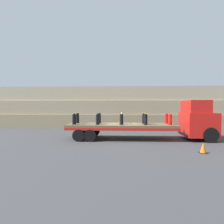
% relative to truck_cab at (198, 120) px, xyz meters
% --- Properties ---
extents(ground_plane, '(120.00, 120.00, 0.00)m').
position_rel_truck_cab_xyz_m(ground_plane, '(-6.28, 0.00, -1.59)').
color(ground_plane, '#38383A').
extents(rock_cliff, '(60.00, 3.30, 5.11)m').
position_rel_truck_cab_xyz_m(rock_cliff, '(-6.28, 7.79, 0.97)').
color(rock_cliff, gray).
rests_on(rock_cliff, ground_plane).
extents(truck_cab, '(2.32, 2.70, 3.21)m').
position_rel_truck_cab_xyz_m(truck_cab, '(0.00, 0.00, 0.00)').
color(truck_cab, red).
rests_on(truck_cab, ground_plane).
extents(flatbed_trailer, '(8.87, 2.66, 1.26)m').
position_rel_truck_cab_xyz_m(flatbed_trailer, '(-6.82, 0.00, -0.56)').
color(flatbed_trailer, brown).
rests_on(flatbed_trailer, ground_plane).
extents(fire_hydrant_black_near_0, '(0.36, 0.60, 0.90)m').
position_rel_truck_cab_xyz_m(fire_hydrant_black_near_0, '(-10.11, -0.56, 0.11)').
color(fire_hydrant_black_near_0, black).
rests_on(fire_hydrant_black_near_0, flatbed_trailer).
extents(fire_hydrant_black_far_0, '(0.36, 0.60, 0.90)m').
position_rel_truck_cab_xyz_m(fire_hydrant_black_far_0, '(-10.11, 0.56, 0.11)').
color(fire_hydrant_black_far_0, black).
rests_on(fire_hydrant_black_far_0, flatbed_trailer).
extents(fire_hydrant_black_near_1, '(0.36, 0.60, 0.90)m').
position_rel_truck_cab_xyz_m(fire_hydrant_black_near_1, '(-8.20, -0.56, 0.11)').
color(fire_hydrant_black_near_1, black).
rests_on(fire_hydrant_black_near_1, flatbed_trailer).
extents(fire_hydrant_black_far_1, '(0.36, 0.60, 0.90)m').
position_rel_truck_cab_xyz_m(fire_hydrant_black_far_1, '(-8.20, 0.56, 0.11)').
color(fire_hydrant_black_far_1, black).
rests_on(fire_hydrant_black_far_1, flatbed_trailer).
extents(fire_hydrant_black_near_2, '(0.36, 0.60, 0.90)m').
position_rel_truck_cab_xyz_m(fire_hydrant_black_near_2, '(-6.28, -0.56, 0.11)').
color(fire_hydrant_black_near_2, black).
rests_on(fire_hydrant_black_near_2, flatbed_trailer).
extents(fire_hydrant_black_far_2, '(0.36, 0.60, 0.90)m').
position_rel_truck_cab_xyz_m(fire_hydrant_black_far_2, '(-6.28, 0.56, 0.11)').
color(fire_hydrant_black_far_2, black).
rests_on(fire_hydrant_black_far_2, flatbed_trailer).
extents(fire_hydrant_black_near_3, '(0.36, 0.60, 0.90)m').
position_rel_truck_cab_xyz_m(fire_hydrant_black_near_3, '(-4.36, -0.56, 0.11)').
color(fire_hydrant_black_near_3, black).
rests_on(fire_hydrant_black_near_3, flatbed_trailer).
extents(fire_hydrant_black_far_3, '(0.36, 0.60, 0.90)m').
position_rel_truck_cab_xyz_m(fire_hydrant_black_far_3, '(-4.36, 0.56, 0.11)').
color(fire_hydrant_black_far_3, black).
rests_on(fire_hydrant_black_far_3, flatbed_trailer).
extents(fire_hydrant_red_near_4, '(0.36, 0.60, 0.90)m').
position_rel_truck_cab_xyz_m(fire_hydrant_red_near_4, '(-2.45, -0.56, 0.11)').
color(fire_hydrant_red_near_4, red).
rests_on(fire_hydrant_red_near_4, flatbed_trailer).
extents(fire_hydrant_red_far_4, '(0.36, 0.60, 0.90)m').
position_rel_truck_cab_xyz_m(fire_hydrant_red_far_4, '(-2.45, 0.56, 0.11)').
color(fire_hydrant_red_far_4, red).
rests_on(fire_hydrant_red_far_4, flatbed_trailer).
extents(cargo_strap_rear, '(0.05, 2.77, 0.01)m').
position_rel_truck_cab_xyz_m(cargo_strap_rear, '(-10.11, 0.00, 0.58)').
color(cargo_strap_rear, yellow).
rests_on(cargo_strap_rear, fire_hydrant_black_near_0).
extents(cargo_strap_middle, '(0.05, 2.77, 0.01)m').
position_rel_truck_cab_xyz_m(cargo_strap_middle, '(-6.28, 0.00, 0.58)').
color(cargo_strap_middle, yellow).
rests_on(cargo_strap_middle, fire_hydrant_black_near_2).
extents(cargo_strap_front, '(0.05, 2.77, 0.01)m').
position_rel_truck_cab_xyz_m(cargo_strap_front, '(-4.36, 0.00, 0.58)').
color(cargo_strap_front, yellow).
rests_on(cargo_strap_front, fire_hydrant_black_near_3).
extents(traffic_cone, '(0.43, 0.43, 0.63)m').
position_rel_truck_cab_xyz_m(traffic_cone, '(-1.55, -4.17, -1.28)').
color(traffic_cone, black).
rests_on(traffic_cone, ground_plane).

